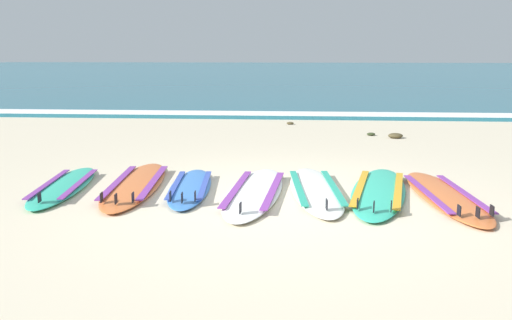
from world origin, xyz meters
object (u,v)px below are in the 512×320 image
object	(u,v)px
surfboard_0	(64,186)
surfboard_2	(190,187)
surfboard_1	(136,184)
surfboard_6	(445,195)
surfboard_3	(255,192)
surfboard_4	(316,190)
surfboard_5	(379,191)

from	to	relation	value
surfboard_0	surfboard_2	world-z (taller)	same
surfboard_2	surfboard_0	bearing A→B (deg)	-178.34
surfboard_1	surfboard_6	size ratio (longest dim) A/B	1.04
surfboard_1	surfboard_6	bearing A→B (deg)	-4.00
surfboard_3	surfboard_6	xyz separation A→B (m)	(2.29, -0.02, 0.00)
surfboard_0	surfboard_2	bearing A→B (deg)	1.66
surfboard_2	surfboard_6	distance (m)	3.13
surfboard_0	surfboard_1	bearing A→B (deg)	9.67
surfboard_4	surfboard_5	distance (m)	0.78
surfboard_1	surfboard_4	xyz separation A→B (m)	(2.33, -0.10, -0.00)
surfboard_1	surfboard_2	world-z (taller)	same
surfboard_4	surfboard_5	xyz separation A→B (m)	(0.78, -0.02, 0.00)
surfboard_1	surfboard_5	bearing A→B (deg)	-2.26
surfboard_6	surfboard_2	bearing A→B (deg)	176.97
surfboard_0	surfboard_5	world-z (taller)	same
surfboard_1	surfboard_2	size ratio (longest dim) A/B	1.26
surfboard_2	surfboard_5	distance (m)	2.37
surfboard_0	surfboard_6	distance (m)	4.76
surfboard_2	surfboard_1	bearing A→B (deg)	171.90
surfboard_1	surfboard_4	bearing A→B (deg)	-2.53
surfboard_0	surfboard_1	world-z (taller)	same
surfboard_1	surfboard_3	distance (m)	1.59
surfboard_2	surfboard_6	world-z (taller)	same
surfboard_2	surfboard_5	xyz separation A→B (m)	(2.37, -0.02, -0.00)
surfboard_0	surfboard_3	size ratio (longest dim) A/B	0.86
surfboard_2	surfboard_5	size ratio (longest dim) A/B	0.79
surfboard_3	surfboard_6	distance (m)	2.29
surfboard_5	surfboard_6	bearing A→B (deg)	-10.99
surfboard_6	surfboard_1	bearing A→B (deg)	176.00
surfboard_1	surfboard_2	distance (m)	0.75
surfboard_4	surfboard_1	bearing A→B (deg)	177.47
surfboard_4	surfboard_6	distance (m)	1.55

